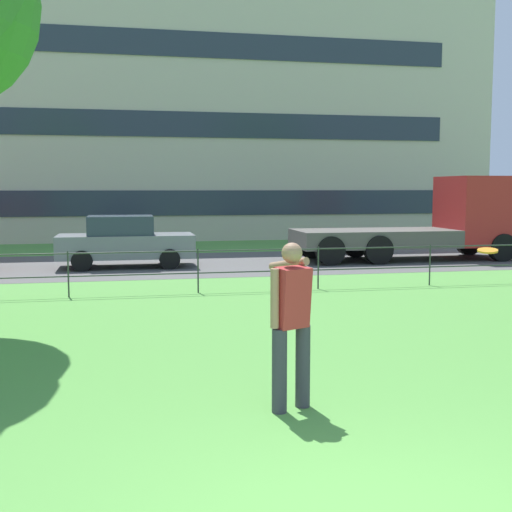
{
  "coord_description": "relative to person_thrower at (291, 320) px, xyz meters",
  "views": [
    {
      "loc": [
        -1.7,
        -3.79,
        2.37
      ],
      "look_at": [
        0.51,
        6.86,
        1.24
      ],
      "focal_mm": 46.13,
      "sensor_mm": 36.0,
      "label": 1
    }
  ],
  "objects": [
    {
      "name": "person_thrower",
      "position": [
        0.0,
        0.0,
        0.0
      ],
      "size": [
        0.48,
        0.86,
        1.8
      ],
      "color": "#383842",
      "rests_on": "ground"
    },
    {
      "name": "park_fence",
      "position": [
        -0.05,
        8.04,
        -0.31
      ],
      "size": [
        28.33,
        0.04,
        1.0
      ],
      "color": "#333833",
      "rests_on": "ground"
    },
    {
      "name": "car_grey_center",
      "position": [
        -1.63,
        13.3,
        -0.19
      ],
      "size": [
        4.01,
        1.83,
        1.54
      ],
      "color": "slate",
      "rests_on": "ground"
    },
    {
      "name": "apartment_building_background",
      "position": [
        -1.01,
        29.53,
        6.05
      ],
      "size": [
        33.85,
        14.47,
        14.05
      ],
      "color": "beige",
      "rests_on": "ground"
    },
    {
      "name": "frisbee",
      "position": [
        3.11,
        1.39,
        0.55
      ],
      "size": [
        0.37,
        0.37,
        0.07
      ],
      "color": "orange"
    },
    {
      "name": "street_strip",
      "position": [
        -0.05,
        13.74,
        -0.97
      ],
      "size": [
        80.0,
        6.75,
        0.01
      ],
      "primitive_type": "cube",
      "color": "#565454",
      "rests_on": "ground"
    },
    {
      "name": "flatbed_truck_right",
      "position": [
        8.52,
        13.49,
        0.25
      ],
      "size": [
        7.32,
        2.46,
        2.75
      ],
      "color": "#B22323",
      "rests_on": "ground"
    }
  ]
}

